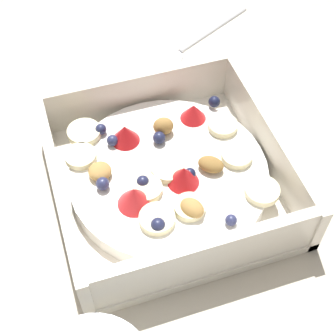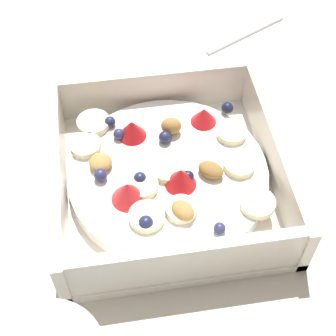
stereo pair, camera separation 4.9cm
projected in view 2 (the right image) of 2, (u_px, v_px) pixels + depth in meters
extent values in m
plane|color=beige|center=(185.00, 186.00, 0.51)|extent=(2.40, 2.40, 0.00)
cube|color=white|center=(168.00, 183.00, 0.51)|extent=(0.22, 0.22, 0.01)
cube|color=white|center=(273.00, 155.00, 0.50)|extent=(0.22, 0.01, 0.06)
cube|color=white|center=(59.00, 181.00, 0.48)|extent=(0.22, 0.01, 0.06)
cube|color=white|center=(187.00, 265.00, 0.43)|extent=(0.01, 0.20, 0.06)
cube|color=white|center=(154.00, 93.00, 0.55)|extent=(0.01, 0.20, 0.06)
cylinder|color=white|center=(168.00, 175.00, 0.50)|extent=(0.19, 0.19, 0.02)
cylinder|color=#F4EAB7|center=(181.00, 209.00, 0.46)|extent=(0.03, 0.03, 0.01)
cylinder|color=#F4EAB7|center=(167.00, 165.00, 0.49)|extent=(0.04, 0.04, 0.01)
cylinder|color=#F4EAB7|center=(142.00, 186.00, 0.47)|extent=(0.03, 0.03, 0.01)
cylinder|color=#F4EAB7|center=(147.00, 216.00, 0.45)|extent=(0.03, 0.03, 0.01)
cylinder|color=#F4EAB7|center=(258.00, 203.00, 0.46)|extent=(0.04, 0.04, 0.01)
cylinder|color=#F4EAB7|center=(231.00, 133.00, 0.51)|extent=(0.04, 0.04, 0.01)
cylinder|color=#F4EAB7|center=(239.00, 165.00, 0.49)|extent=(0.03, 0.03, 0.01)
cylinder|color=#F4EAB7|center=(93.00, 123.00, 0.52)|extent=(0.05, 0.05, 0.01)
cylinder|color=#F4EAB7|center=(85.00, 146.00, 0.50)|extent=(0.04, 0.04, 0.01)
cone|color=red|center=(204.00, 115.00, 0.52)|extent=(0.04, 0.04, 0.02)
cone|color=red|center=(132.00, 129.00, 0.51)|extent=(0.03, 0.03, 0.02)
cone|color=red|center=(128.00, 191.00, 0.46)|extent=(0.04, 0.04, 0.02)
cone|color=red|center=(181.00, 177.00, 0.47)|extent=(0.04, 0.04, 0.02)
sphere|color=#23284C|center=(146.00, 223.00, 0.45)|extent=(0.01, 0.01, 0.01)
sphere|color=#23284C|center=(140.00, 178.00, 0.48)|extent=(0.01, 0.01, 0.01)
sphere|color=#191E3D|center=(183.00, 177.00, 0.48)|extent=(0.01, 0.01, 0.01)
sphere|color=#23284C|center=(165.00, 137.00, 0.51)|extent=(0.01, 0.01, 0.01)
sphere|color=#23284C|center=(110.00, 122.00, 0.52)|extent=(0.01, 0.01, 0.01)
sphere|color=navy|center=(119.00, 134.00, 0.51)|extent=(0.01, 0.01, 0.01)
sphere|color=#191E3D|center=(227.00, 108.00, 0.53)|extent=(0.01, 0.01, 0.01)
sphere|color=navy|center=(220.00, 228.00, 0.44)|extent=(0.01, 0.01, 0.01)
sphere|color=navy|center=(100.00, 172.00, 0.48)|extent=(0.01, 0.01, 0.01)
ellipsoid|color=olive|center=(211.00, 170.00, 0.48)|extent=(0.03, 0.03, 0.01)
ellipsoid|color=tan|center=(100.00, 163.00, 0.49)|extent=(0.03, 0.03, 0.01)
ellipsoid|color=#AD7F42|center=(171.00, 126.00, 0.51)|extent=(0.02, 0.02, 0.02)
ellipsoid|color=tan|center=(183.00, 211.00, 0.45)|extent=(0.03, 0.03, 0.01)
ellipsoid|color=silver|center=(192.00, 59.00, 0.62)|extent=(0.05, 0.06, 0.01)
cylinder|color=silver|center=(246.00, 34.00, 0.66)|extent=(0.06, 0.11, 0.01)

